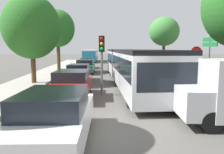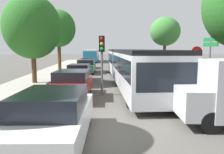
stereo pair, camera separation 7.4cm
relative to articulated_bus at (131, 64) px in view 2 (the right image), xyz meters
The scene contains 15 objects.
ground_plane 10.41m from the articulated_bus, 101.35° to the right, with size 200.00×200.00×0.00m, color #4F4C47.
kerb_strip_left 12.37m from the articulated_bus, 130.03° to the left, with size 3.20×49.01×0.14m, color #9E998E.
articulated_bus is the anchor object (origin of this frame).
city_bus_rear 29.18m from the articulated_bus, 97.74° to the left, with size 2.91×11.36×2.43m.
queued_car_white 11.40m from the articulated_bus, 109.53° to the right, with size 2.07×4.48×1.53m.
queued_car_red 6.26m from the articulated_bus, 129.71° to the right, with size 2.04×4.42×1.51m.
queued_car_navy 4.34m from the articulated_bus, 164.48° to the left, with size 1.93×4.17×1.42m.
queued_car_green 8.20m from the articulated_bus, 118.30° to the left, with size 2.04×4.41×1.50m.
queued_car_tan 14.07m from the articulated_bus, 106.59° to the left, with size 1.90×4.11×1.40m.
traffic_light 4.95m from the articulated_bus, 118.76° to the right, with size 0.34×0.37×3.40m.
no_entry_sign 5.04m from the articulated_bus, 46.47° to the right, with size 0.70×0.08×2.82m.
direction_sign_post 5.62m from the articulated_bus, 22.22° to the right, with size 0.37×1.38×3.60m.
tree_left_mid 7.84m from the articulated_bus, behind, with size 4.17×4.17×6.57m.
tree_left_far 11.47m from the articulated_bus, 129.50° to the left, with size 3.78×3.78×6.99m.
tree_right_mid 10.33m from the articulated_bus, 58.57° to the left, with size 3.44×3.44×6.30m.
Camera 2 is at (-0.49, -6.60, 2.68)m, focal length 35.00 mm.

